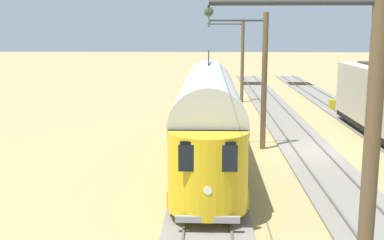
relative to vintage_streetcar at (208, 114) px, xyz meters
The scene contains 9 objects.
ground_plane 5.90m from the vintage_streetcar, 159.16° to the right, with size 220.00×220.00×0.00m, color #9E8956.
track_adjacent_siding 5.99m from the vintage_streetcar, 156.15° to the right, with size 2.80×80.00×0.18m.
track_third_siding 3.15m from the vintage_streetcar, 90.00° to the right, with size 2.80×80.00×0.18m.
vintage_streetcar is the anchor object (origin of this frame).
catenary_pole_foreground 19.27m from the vintage_streetcar, 98.18° to the right, with size 3.04×0.28×6.94m.
catenary_pole_mid_near 4.00m from the vintage_streetcar, 136.72° to the right, with size 3.04×0.28×6.94m.
catenary_pole_mid_far 14.21m from the vintage_streetcar, 101.15° to the left, with size 3.04×0.28×6.94m.
overhead_wire_run 5.32m from the vintage_streetcar, 91.13° to the right, with size 2.84×36.90×0.18m.
track_end_bumper 18.45m from the vintage_streetcar, 123.75° to the right, with size 1.80×0.60×0.80m, color #B2A519.
Camera 1 is at (5.09, 24.09, 6.11)m, focal length 45.66 mm.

